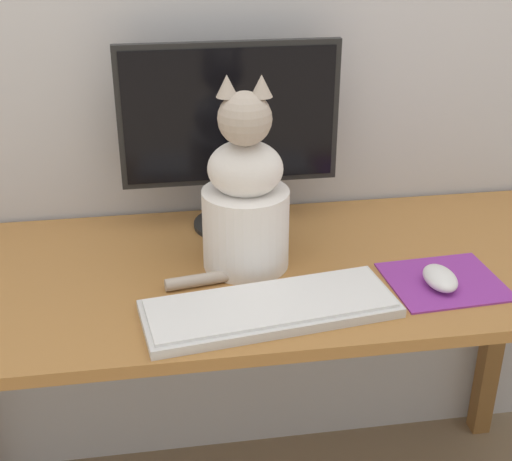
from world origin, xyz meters
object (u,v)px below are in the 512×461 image
(keyboard, at_px, (267,308))
(monitor, at_px, (230,128))
(computer_mouse_right, at_px, (440,278))
(cat, at_px, (245,199))

(keyboard, bearing_deg, monitor, 85.47)
(keyboard, bearing_deg, computer_mouse_right, -0.95)
(keyboard, bearing_deg, cat, 86.62)
(monitor, distance_m, computer_mouse_right, 0.54)
(keyboard, height_order, computer_mouse_right, computer_mouse_right)
(monitor, height_order, keyboard, monitor)
(computer_mouse_right, bearing_deg, monitor, 137.55)
(computer_mouse_right, xyz_separation_m, cat, (-0.36, 0.15, 0.13))
(monitor, xyz_separation_m, keyboard, (0.02, -0.37, -0.22))
(monitor, xyz_separation_m, computer_mouse_right, (0.36, -0.33, -0.21))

